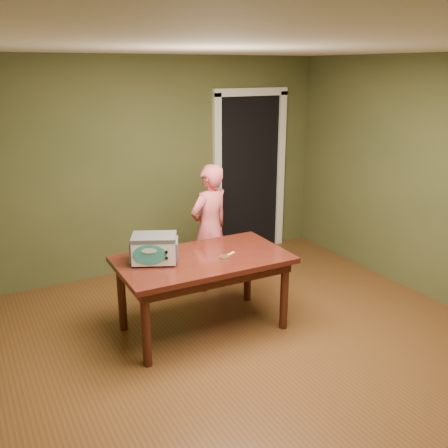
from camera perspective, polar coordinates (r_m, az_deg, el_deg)
name	(u,v)px	position (r m, az deg, el deg)	size (l,w,h in m)	color
floor	(269,358)	(4.58, 5.14, -14.97)	(5.00, 5.00, 0.00)	brown
room_shell	(275,167)	(3.94, 5.82, 6.49)	(4.52, 5.02, 2.61)	#4E512B
doorway	(238,171)	(7.06, 1.65, 6.04)	(1.10, 0.66, 2.25)	black
dining_table	(203,267)	(4.73, -2.43, -4.93)	(1.61, 0.93, 0.75)	#3E130E
toy_oven	(154,248)	(4.56, -7.97, -2.71)	(0.49, 0.43, 0.26)	#4C4F54
baking_pan	(225,257)	(4.66, 0.06, -3.81)	(0.10, 0.10, 0.02)	silver
spatula	(229,255)	(4.74, 0.57, -3.52)	(0.18, 0.03, 0.01)	#D0BE5A
child	(210,228)	(5.61, -1.64, -0.46)	(0.53, 0.35, 1.45)	#E85F6D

